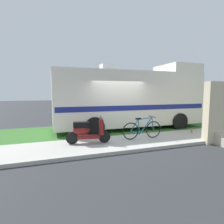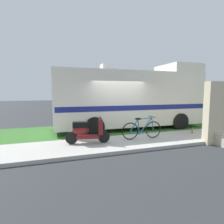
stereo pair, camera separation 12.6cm
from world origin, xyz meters
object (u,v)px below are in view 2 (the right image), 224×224
at_px(bicycle, 142,129).
at_px(pickup_truck_near, 152,104).
at_px(motorhome_rv, 131,98).
at_px(scooter, 86,131).
at_px(bottle_green, 192,131).

distance_m(bicycle, pickup_truck_near, 8.60).
bearing_deg(motorhome_rv, scooter, -139.86).
distance_m(motorhome_rv, pickup_truck_near, 6.20).
xyz_separation_m(motorhome_rv, bottle_green, (1.97, -2.41, -1.44)).
bearing_deg(bicycle, pickup_truck_near, 56.49).
height_order(motorhome_rv, pickup_truck_near, motorhome_rv).
relative_size(pickup_truck_near, bottle_green, 20.52).
height_order(motorhome_rv, bicycle, motorhome_rv).
bearing_deg(motorhome_rv, bicycle, -104.69).
bearing_deg(bottle_green, scooter, -179.38).
xyz_separation_m(scooter, bicycle, (2.26, -0.07, -0.07)).
xyz_separation_m(motorhome_rv, scooter, (-2.92, -2.46, -1.10)).
bearing_deg(bicycle, scooter, 178.32).
relative_size(motorhome_rv, scooter, 4.91).
relative_size(bicycle, bottle_green, 6.05).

